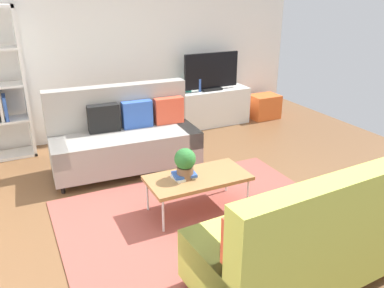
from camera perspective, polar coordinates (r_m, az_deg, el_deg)
name	(u,v)px	position (r m, az deg, el deg)	size (l,w,h in m)	color
ground_plane	(192,208)	(4.49, 0.03, -9.26)	(7.68, 7.68, 0.00)	brown
wall_far	(115,45)	(6.54, -11.05, 13.84)	(6.40, 0.12, 2.90)	white
area_rug	(202,219)	(4.28, 1.42, -10.86)	(2.90, 2.20, 0.01)	#9E4C42
couch_beige	(125,137)	(5.34, -9.73, 1.05)	(1.94, 0.94, 1.10)	gray
couch_green	(309,238)	(3.38, 16.61, -12.94)	(1.94, 0.95, 1.10)	#C1CC51
coffee_table	(198,178)	(4.26, 0.84, -5.01)	(1.10, 0.56, 0.42)	#9E7042
tv_console	(210,107)	(7.03, 2.63, 5.32)	(1.40, 0.44, 0.64)	silver
tv	(211,72)	(6.86, 2.81, 10.34)	(1.00, 0.20, 0.64)	black
storage_trunk	(264,107)	(7.54, 10.40, 5.35)	(0.52, 0.40, 0.44)	orange
potted_plant	(185,162)	(4.14, -1.01, -2.68)	(0.23, 0.23, 0.34)	brown
table_book_0	(184,177)	(4.21, -1.13, -4.73)	(0.24, 0.18, 0.03)	silver
table_book_1	(184,174)	(4.20, -1.13, -4.39)	(0.24, 0.18, 0.03)	#3359B2
vase_0	(179,89)	(6.72, -1.91, 7.99)	(0.11, 0.11, 0.14)	silver
vase_1	(188,86)	(6.78, -0.58, 8.32)	(0.12, 0.12, 0.18)	#33B29E
bottle_0	(200,85)	(6.78, 1.15, 8.47)	(0.04, 0.04, 0.22)	#3359B2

